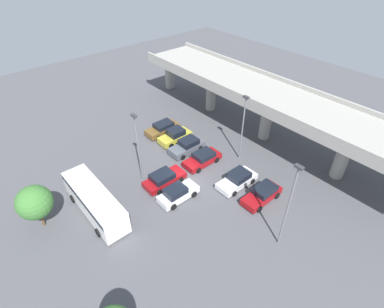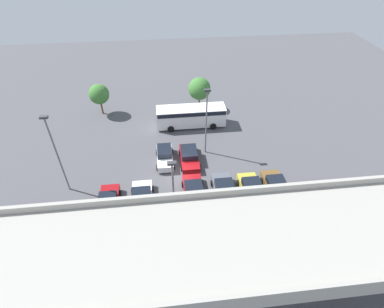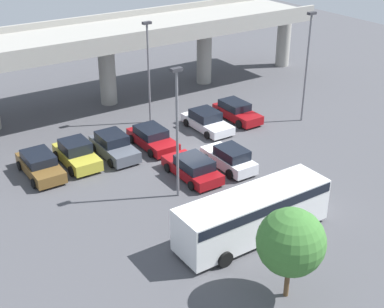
# 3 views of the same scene
# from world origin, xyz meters

# --- Properties ---
(ground_plane) EXTENTS (91.42, 91.42, 0.00)m
(ground_plane) POSITION_xyz_m (0.00, 0.00, 0.00)
(ground_plane) COLOR #4C4C51
(highway_overpass) EXTENTS (42.67, 7.89, 7.05)m
(highway_overpass) POSITION_xyz_m (0.00, 13.34, 5.55)
(highway_overpass) COLOR #9E9B93
(highway_overpass) RESTS_ON ground_plane
(parked_car_0) EXTENTS (2.19, 4.70, 1.50)m
(parked_car_0) POSITION_xyz_m (-9.65, 3.79, 0.72)
(parked_car_0) COLOR brown
(parked_car_0) RESTS_ON ground_plane
(parked_car_1) EXTENTS (2.20, 4.42, 1.72)m
(parked_car_1) POSITION_xyz_m (-7.03, 3.84, 0.78)
(parked_car_1) COLOR gold
(parked_car_1) RESTS_ON ground_plane
(parked_car_2) EXTENTS (2.19, 4.59, 1.63)m
(parked_car_2) POSITION_xyz_m (-4.29, 3.62, 0.75)
(parked_car_2) COLOR #515660
(parked_car_2) RESTS_ON ground_plane
(parked_car_3) EXTENTS (2.21, 4.71, 1.45)m
(parked_car_3) POSITION_xyz_m (-1.24, 3.44, 0.68)
(parked_car_3) COLOR maroon
(parked_car_3) RESTS_ON ground_plane
(parked_car_4) EXTENTS (2.26, 4.73, 1.51)m
(parked_car_4) POSITION_xyz_m (3.95, 3.81, 0.69)
(parked_car_4) COLOR silver
(parked_car_4) RESTS_ON ground_plane
(parked_car_5) EXTENTS (2.09, 4.61, 1.48)m
(parked_car_5) POSITION_xyz_m (7.16, 4.06, 0.71)
(parked_car_5) COLOR maroon
(parked_car_5) RESTS_ON ground_plane
(parked_car_6) EXTENTS (2.24, 4.72, 1.48)m
(parked_car_6) POSITION_xyz_m (-1.36, -2.16, 0.69)
(parked_car_6) COLOR maroon
(parked_car_6) RESTS_ON ground_plane
(parked_car_7) EXTENTS (2.02, 4.35, 1.60)m
(parked_car_7) POSITION_xyz_m (1.43, -2.49, 0.75)
(parked_car_7) COLOR silver
(parked_car_7) RESTS_ON ground_plane
(shuttle_bus) EXTENTS (9.06, 2.77, 2.70)m
(shuttle_bus) POSITION_xyz_m (-2.40, -9.62, 1.61)
(shuttle_bus) COLOR white
(shuttle_bus) RESTS_ON ground_plane
(lamp_post_near_aisle) EXTENTS (0.70, 0.35, 8.24)m
(lamp_post_near_aisle) POSITION_xyz_m (0.91, 7.51, 4.81)
(lamp_post_near_aisle) COLOR slate
(lamp_post_near_aisle) RESTS_ON ground_plane
(lamp_post_mid_lot) EXTENTS (0.70, 0.35, 8.28)m
(lamp_post_mid_lot) POSITION_xyz_m (-3.45, -3.64, 4.83)
(lamp_post_mid_lot) COLOR slate
(lamp_post_mid_lot) RESTS_ON ground_plane
(lamp_post_by_overpass) EXTENTS (0.70, 0.35, 8.88)m
(lamp_post_by_overpass) POSITION_xyz_m (11.55, 0.93, 5.14)
(lamp_post_by_overpass) COLOR slate
(lamp_post_by_overpass) RESTS_ON ground_plane
(tree_front_left) EXTENTS (3.17, 3.17, 4.64)m
(tree_front_left) POSITION_xyz_m (-4.10, -14.21, 3.05)
(tree_front_left) COLOR brown
(tree_front_left) RESTS_ON ground_plane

